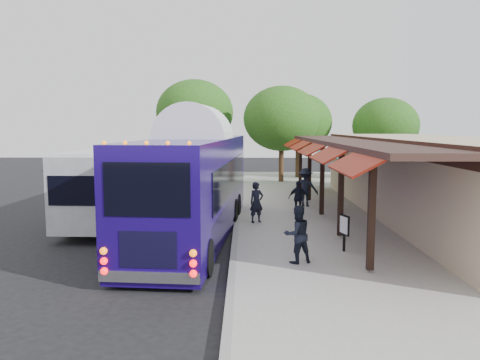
% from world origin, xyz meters
% --- Properties ---
extents(ground, '(90.00, 90.00, 0.00)m').
position_xyz_m(ground, '(0.00, 0.00, 0.00)').
color(ground, black).
rests_on(ground, ground).
extents(sidewalk, '(10.00, 40.00, 0.15)m').
position_xyz_m(sidewalk, '(5.00, 4.00, 0.07)').
color(sidewalk, '#9E9B93').
rests_on(sidewalk, ground).
extents(curb, '(0.20, 40.00, 0.16)m').
position_xyz_m(curb, '(0.05, 4.00, 0.07)').
color(curb, gray).
rests_on(curb, ground).
extents(station_shelter, '(8.15, 20.00, 3.60)m').
position_xyz_m(station_shelter, '(8.38, 4.00, 1.85)').
color(station_shelter, tan).
rests_on(station_shelter, ground).
extents(coach_bus, '(3.57, 12.36, 3.90)m').
position_xyz_m(coach_bus, '(-1.45, 0.72, 2.10)').
color(coach_bus, '#1B0863').
rests_on(coach_bus, ground).
extents(city_bus, '(2.88, 11.77, 3.14)m').
position_xyz_m(city_bus, '(-4.92, 4.98, 1.74)').
color(city_bus, gray).
rests_on(city_bus, ground).
extents(ped_a, '(0.72, 0.62, 1.67)m').
position_xyz_m(ped_a, '(0.88, 2.60, 0.98)').
color(ped_a, black).
rests_on(ped_a, sidewalk).
extents(ped_b, '(0.99, 0.88, 1.68)m').
position_xyz_m(ped_b, '(1.91, -3.12, 0.99)').
color(ped_b, black).
rests_on(ped_b, sidewalk).
extents(ped_c, '(0.90, 0.40, 1.52)m').
position_xyz_m(ped_c, '(2.80, 4.33, 0.91)').
color(ped_c, black).
rests_on(ped_c, sidewalk).
extents(ped_d, '(1.38, 1.05, 1.89)m').
position_xyz_m(ped_d, '(3.40, 6.54, 1.10)').
color(ped_d, black).
rests_on(ped_d, sidewalk).
extents(sign_board, '(0.21, 0.52, 1.17)m').
position_xyz_m(sign_board, '(3.53, -1.87, 0.94)').
color(sign_board, black).
rests_on(sign_board, sidewalk).
extents(tree_left, '(5.41, 5.41, 6.93)m').
position_xyz_m(tree_left, '(3.01, 17.02, 4.62)').
color(tree_left, '#382314').
rests_on(tree_left, ground).
extents(tree_mid, '(5.17, 5.17, 6.62)m').
position_xyz_m(tree_mid, '(4.52, 19.94, 4.41)').
color(tree_mid, '#382314').
rests_on(tree_mid, ground).
extents(tree_right, '(4.84, 4.84, 6.20)m').
position_xyz_m(tree_right, '(10.81, 18.51, 4.13)').
color(tree_right, '#382314').
rests_on(tree_right, ground).
extents(tree_far, '(6.04, 6.04, 7.74)m').
position_xyz_m(tree_far, '(-3.52, 20.66, 5.16)').
color(tree_far, '#382314').
rests_on(tree_far, ground).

